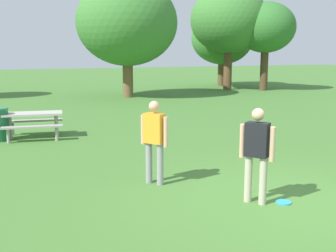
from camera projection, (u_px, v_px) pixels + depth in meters
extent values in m
plane|color=#447530|center=(277.00, 201.00, 7.11)|extent=(120.00, 120.00, 0.00)
cylinder|color=gray|center=(149.00, 162.00, 8.07)|extent=(0.13, 0.13, 0.82)
cylinder|color=gray|center=(160.00, 164.00, 7.94)|extent=(0.13, 0.13, 0.82)
cube|color=orange|center=(154.00, 128.00, 7.88)|extent=(0.40, 0.44, 0.58)
sphere|color=tan|center=(154.00, 106.00, 7.81)|extent=(0.21, 0.21, 0.21)
cylinder|color=tan|center=(143.00, 129.00, 8.02)|extent=(0.09, 0.09, 0.58)
cylinder|color=tan|center=(166.00, 132.00, 7.76)|extent=(0.09, 0.09, 0.58)
cylinder|color=#B7AD93|center=(263.00, 181.00, 6.91)|extent=(0.13, 0.13, 0.82)
cylinder|color=#B7AD93|center=(248.00, 179.00, 7.04)|extent=(0.13, 0.13, 0.82)
cube|color=black|center=(257.00, 140.00, 6.85)|extent=(0.40, 0.44, 0.58)
sphere|color=tan|center=(258.00, 114.00, 6.78)|extent=(0.21, 0.21, 0.21)
cylinder|color=tan|center=(272.00, 144.00, 6.73)|extent=(0.09, 0.09, 0.58)
cylinder|color=tan|center=(242.00, 141.00, 6.99)|extent=(0.09, 0.09, 0.58)
cylinder|color=#2D9EDB|center=(283.00, 202.00, 7.04)|extent=(0.26, 0.26, 0.03)
cube|color=#B2ADA3|center=(33.00, 114.00, 12.25)|extent=(1.80, 1.03, 0.06)
cube|color=#A49F96|center=(32.00, 127.00, 11.75)|extent=(1.72, 0.54, 0.05)
cube|color=#A49F96|center=(35.00, 120.00, 12.85)|extent=(1.72, 0.54, 0.05)
cylinder|color=#A49F96|center=(10.00, 127.00, 12.15)|extent=(0.11, 0.11, 0.71)
cylinder|color=#A49F96|center=(8.00, 136.00, 11.62)|extent=(0.09, 0.09, 0.41)
cylinder|color=#A49F96|center=(13.00, 129.00, 12.73)|extent=(0.09, 0.09, 0.41)
cylinder|color=#A49F96|center=(56.00, 125.00, 12.48)|extent=(0.11, 0.11, 0.71)
cylinder|color=#A49F96|center=(57.00, 134.00, 11.95)|extent=(0.09, 0.09, 0.41)
cylinder|color=#A49F96|center=(57.00, 127.00, 13.06)|extent=(0.09, 0.09, 0.41)
cylinder|color=brown|center=(128.00, 74.00, 23.37)|extent=(0.59, 0.59, 2.62)
ellipsoid|color=#3D7A33|center=(127.00, 23.00, 22.86)|extent=(5.65, 5.65, 4.80)
cylinder|color=brown|center=(228.00, 66.00, 28.04)|extent=(0.57, 0.57, 3.25)
ellipsoid|color=#3D7A33|center=(229.00, 20.00, 27.50)|extent=(5.19, 5.19, 4.41)
cylinder|color=brown|center=(221.00, 71.00, 31.24)|extent=(0.55, 0.55, 2.32)
ellipsoid|color=#3D7A33|center=(222.00, 38.00, 30.80)|extent=(4.64, 4.64, 3.94)
cylinder|color=#4C3823|center=(264.00, 67.00, 27.52)|extent=(0.52, 0.52, 3.08)
ellipsoid|color=#33702D|center=(266.00, 27.00, 27.06)|extent=(3.90, 3.90, 3.32)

